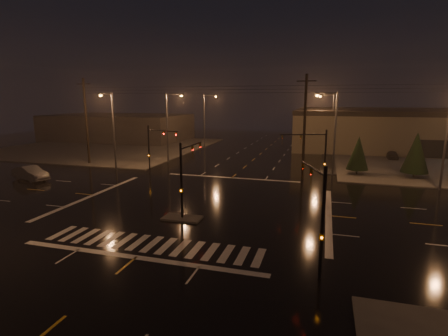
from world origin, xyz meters
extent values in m
plane|color=black|center=(0.00, 0.00, 0.00)|extent=(140.00, 140.00, 0.00)
cube|color=#46433E|center=(-30.00, 30.00, 0.06)|extent=(36.00, 36.00, 0.12)
cube|color=#46433E|center=(0.00, -4.00, 0.07)|extent=(3.00, 1.60, 0.15)
cube|color=beige|center=(0.00, -9.00, 0.01)|extent=(15.00, 2.60, 0.01)
cube|color=beige|center=(0.00, -11.00, 0.01)|extent=(16.00, 0.50, 0.01)
cube|color=beige|center=(0.00, 11.00, 0.01)|extent=(16.00, 0.50, 0.01)
cube|color=#393432|center=(-35.00, 42.00, 2.80)|extent=(30.00, 18.00, 5.60)
cylinder|color=black|center=(0.00, -4.00, 3.00)|extent=(0.18, 0.18, 6.00)
cylinder|color=black|center=(0.00, -1.75, 5.50)|extent=(0.12, 4.50, 0.12)
imported|color=#594707|center=(0.00, 0.27, 5.45)|extent=(0.16, 0.20, 1.00)
cube|color=#594707|center=(0.00, -4.00, 2.30)|extent=(0.25, 0.18, 0.35)
cylinder|color=black|center=(10.50, 10.50, 3.00)|extent=(0.18, 0.18, 6.00)
cylinder|color=black|center=(8.15, 9.64, 5.50)|extent=(4.74, 1.82, 0.12)
imported|color=#594707|center=(6.04, 8.88, 5.45)|extent=(0.24, 0.22, 1.00)
cube|color=#594707|center=(10.50, 10.50, 2.30)|extent=(0.25, 0.18, 0.35)
cylinder|color=black|center=(-10.50, 10.50, 3.00)|extent=(0.18, 0.18, 6.00)
cylinder|color=black|center=(-8.15, 9.64, 5.50)|extent=(4.74, 1.82, 0.12)
imported|color=#594707|center=(-6.04, 8.88, 5.45)|extent=(0.24, 0.22, 1.00)
cube|color=#594707|center=(-10.50, 10.50, 2.30)|extent=(0.25, 0.18, 0.35)
cylinder|color=black|center=(10.50, -10.50, 3.00)|extent=(0.18, 0.18, 6.00)
cylinder|color=black|center=(9.82, -8.62, 5.50)|extent=(1.48, 3.80, 0.12)
imported|color=#594707|center=(9.20, -6.93, 5.45)|extent=(0.22, 0.24, 1.00)
cube|color=#594707|center=(10.50, -10.50, 2.30)|extent=(0.25, 0.18, 0.35)
cylinder|color=#38383A|center=(-11.50, 18.00, 5.00)|extent=(0.24, 0.24, 10.00)
cylinder|color=#38383A|center=(-10.30, 18.00, 9.80)|extent=(2.40, 0.14, 0.14)
cube|color=#38383A|center=(-9.20, 18.00, 9.75)|extent=(0.70, 0.30, 0.18)
sphere|color=orange|center=(-9.20, 18.00, 9.62)|extent=(0.32, 0.32, 0.32)
cylinder|color=#38383A|center=(-11.50, 34.00, 5.00)|extent=(0.24, 0.24, 10.00)
cylinder|color=#38383A|center=(-10.30, 34.00, 9.80)|extent=(2.40, 0.14, 0.14)
cube|color=#38383A|center=(-9.20, 34.00, 9.75)|extent=(0.70, 0.30, 0.18)
sphere|color=orange|center=(-9.20, 34.00, 9.62)|extent=(0.32, 0.32, 0.32)
cylinder|color=#38383A|center=(11.50, 16.00, 5.00)|extent=(0.24, 0.24, 10.00)
cylinder|color=#38383A|center=(10.30, 16.00, 9.80)|extent=(2.40, 0.14, 0.14)
cube|color=#38383A|center=(9.20, 16.00, 9.75)|extent=(0.70, 0.30, 0.18)
sphere|color=orange|center=(9.20, 16.00, 9.62)|extent=(0.32, 0.32, 0.32)
cylinder|color=#38383A|center=(11.50, 36.00, 5.00)|extent=(0.24, 0.24, 10.00)
cylinder|color=#38383A|center=(10.30, 36.00, 9.80)|extent=(2.40, 0.14, 0.14)
cube|color=#38383A|center=(9.20, 36.00, 9.75)|extent=(0.70, 0.30, 0.18)
sphere|color=orange|center=(9.20, 36.00, 9.62)|extent=(0.32, 0.32, 0.32)
cylinder|color=#38383A|center=(-16.00, 11.50, 5.00)|extent=(0.24, 0.24, 10.00)
cylinder|color=#38383A|center=(-16.00, 10.30, 9.80)|extent=(0.14, 2.40, 0.14)
cube|color=#38383A|center=(-16.00, 9.20, 9.75)|extent=(0.30, 0.70, 0.18)
sphere|color=orange|center=(-16.00, 9.20, 9.62)|extent=(0.32, 0.32, 0.32)
cylinder|color=#38383A|center=(22.00, 11.50, 5.00)|extent=(0.24, 0.24, 10.00)
cylinder|color=black|center=(-22.00, 14.00, 6.00)|extent=(0.32, 0.32, 12.00)
cube|color=black|center=(-22.00, 14.00, 11.20)|extent=(2.20, 0.12, 0.12)
cylinder|color=black|center=(8.00, 14.00, 6.00)|extent=(0.32, 0.32, 12.00)
cube|color=black|center=(8.00, 14.00, 11.20)|extent=(2.20, 0.12, 0.12)
cylinder|color=black|center=(14.37, 16.87, 0.35)|extent=(0.18, 0.18, 0.70)
cone|color=black|center=(14.37, 16.87, 2.73)|extent=(2.60, 2.60, 4.07)
cylinder|color=black|center=(20.67, 16.83, 0.35)|extent=(0.18, 0.18, 0.70)
cone|color=black|center=(20.67, 16.83, 3.07)|extent=(3.04, 3.04, 4.75)
imported|color=black|center=(20.56, 30.40, 0.65)|extent=(1.76, 3.88, 1.29)
imported|color=#54575B|center=(-21.96, 3.42, 0.82)|extent=(5.27, 3.00, 1.64)
camera|label=1|loc=(10.38, -28.02, 9.26)|focal=28.00mm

